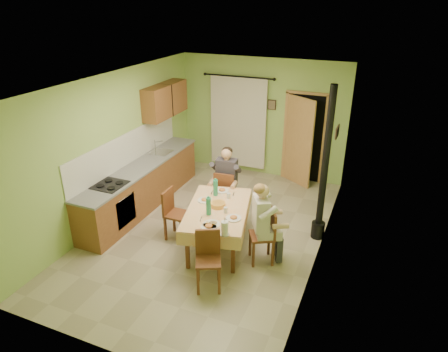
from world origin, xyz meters
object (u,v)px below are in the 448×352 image
at_px(chair_far, 226,201).
at_px(chair_left, 177,223).
at_px(chair_near, 208,271).
at_px(man_right, 263,215).
at_px(man_far, 226,174).
at_px(dining_table, 218,227).
at_px(stove_flue, 323,187).
at_px(chair_right, 262,246).

xyz_separation_m(chair_far, chair_left, (-0.50, -1.13, -0.00)).
relative_size(chair_near, man_right, 0.67).
distance_m(chair_near, man_far, 2.32).
relative_size(dining_table, chair_near, 2.02).
bearing_deg(chair_near, chair_far, -99.87).
relative_size(chair_near, man_far, 0.67).
xyz_separation_m(man_far, man_right, (1.14, -1.23, 0.00)).
bearing_deg(man_right, stove_flue, -62.91).
height_order(chair_near, man_far, man_far).
height_order(chair_far, man_right, man_right).
xyz_separation_m(chair_left, stove_flue, (2.37, 1.00, 0.74)).
height_order(chair_far, chair_right, chair_far).
xyz_separation_m(chair_right, chair_left, (-1.64, 0.08, 0.00)).
height_order(chair_right, chair_left, chair_left).
distance_m(chair_right, chair_left, 1.65).
height_order(chair_right, stove_flue, stove_flue).
bearing_deg(chair_right, chair_near, 121.43).
bearing_deg(man_right, chair_right, -90.00).
distance_m(man_far, stove_flue, 1.88).
xyz_separation_m(chair_left, man_far, (0.50, 1.14, 0.59)).
xyz_separation_m(chair_far, chair_right, (1.15, -1.21, -0.00)).
height_order(chair_left, man_right, man_right).
bearing_deg(chair_far, stove_flue, -10.16).
distance_m(dining_table, man_far, 1.25).
xyz_separation_m(chair_right, stove_flue, (0.73, 1.08, 0.74)).
distance_m(chair_near, man_right, 1.23).
xyz_separation_m(chair_near, chair_left, (-1.10, 1.02, 0.00)).
distance_m(chair_right, man_right, 0.59).
relative_size(chair_left, man_far, 0.67).
bearing_deg(chair_right, man_right, 90.00).
xyz_separation_m(dining_table, chair_right, (0.85, -0.11, -0.09)).
bearing_deg(chair_left, chair_near, 46.61).
height_order(dining_table, chair_near, chair_near).
distance_m(man_far, man_right, 1.67).
relative_size(chair_far, chair_left, 1.02).
bearing_deg(man_far, man_right, -53.37).
height_order(chair_left, stove_flue, stove_flue).
bearing_deg(chair_far, dining_table, -81.13).
distance_m(chair_far, man_right, 1.76).
distance_m(chair_right, stove_flue, 1.49).
height_order(chair_far, chair_near, chair_far).
relative_size(chair_far, chair_right, 1.03).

